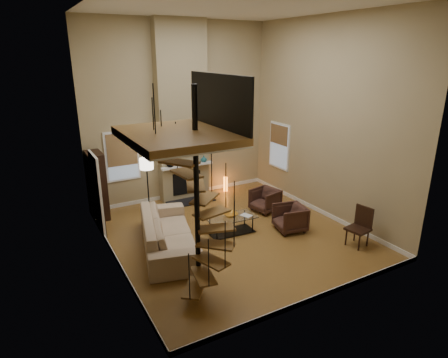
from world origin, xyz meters
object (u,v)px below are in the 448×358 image
armchair_near (267,199)px  coffee_table (231,223)px  hutch (97,186)px  sofa (168,233)px  floor_lamp (147,168)px  armchair_far (292,218)px  accent_lamp (225,184)px  side_chair (360,225)px

armchair_near → coffee_table: 1.85m
hutch → coffee_table: bearing=-44.6°
sofa → floor_lamp: 2.39m
floor_lamp → armchair_far: bearing=-43.5°
armchair_near → armchair_far: bearing=-18.9°
sofa → floor_lamp: size_ratio=1.74×
armchair_far → accent_lamp: bearing=-167.0°
armchair_near → floor_lamp: 3.64m
sofa → side_chair: (4.17, -2.16, 0.13)m
hutch → floor_lamp: bearing=-22.6°
floor_lamp → side_chair: (3.93, -4.31, -0.89)m
sofa → armchair_far: size_ratio=3.88×
sofa → side_chair: 4.70m
armchair_near → sofa: bearing=-90.5°
sofa → floor_lamp: floor_lamp is taller
side_chair → armchair_near: bearing=104.8°
coffee_table → floor_lamp: floor_lamp is taller
accent_lamp → side_chair: bearing=-78.6°
floor_lamp → coffee_table: bearing=-56.0°
armchair_far → side_chair: bearing=44.0°
coffee_table → armchair_far: bearing=-23.0°
armchair_far → floor_lamp: size_ratio=0.45×
armchair_far → side_chair: side_chair is taller
sofa → armchair_near: size_ratio=3.98×
coffee_table → floor_lamp: size_ratio=0.78×
armchair_far → coffee_table: 1.64m
armchair_far → accent_lamp: (-0.08, 3.50, -0.10)m
armchair_near → side_chair: (0.76, -2.87, 0.17)m
floor_lamp → armchair_near: bearing=-24.4°
armchair_far → hutch: bearing=-116.6°
armchair_far → accent_lamp: armchair_far is taller
coffee_table → side_chair: size_ratio=1.30×
sofa → coffee_table: size_ratio=2.25×
sofa → coffee_table: bearing=-77.9°
coffee_table → accent_lamp: accent_lamp is taller
hutch → armchair_far: bearing=-38.3°
accent_lamp → side_chair: 5.06m
armchair_near → accent_lamp: (-0.25, 2.08, -0.10)m
side_chair → floor_lamp: bearing=132.3°
floor_lamp → side_chair: size_ratio=1.68×
armchair_near → accent_lamp: bearing=174.4°
hutch → accent_lamp: size_ratio=3.96×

